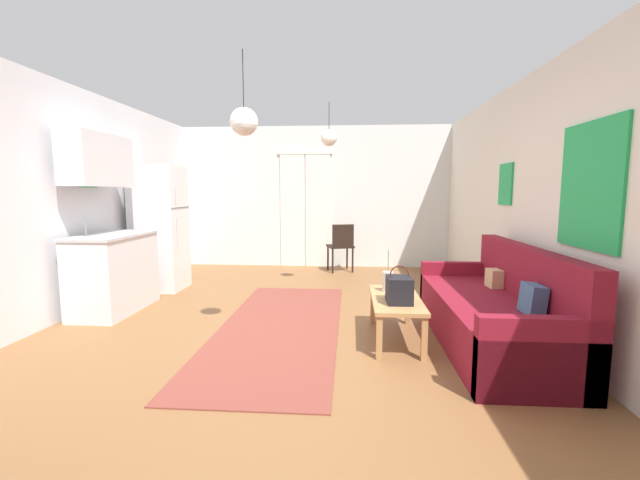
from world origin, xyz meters
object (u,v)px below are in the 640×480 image
Objects in this scene: coffee_table at (396,303)px; pendant_lamp_near at (244,122)px; bamboo_vase at (388,282)px; couch at (497,315)px; refrigerator at (160,228)px; accent_chair at (341,244)px; handbag at (399,289)px; pendant_lamp_far at (329,138)px.

coffee_table is 1.43× the size of pendant_lamp_near.
bamboo_vase is (-0.06, 0.23, 0.16)m from coffee_table.
pendant_lamp_near is (-2.27, -0.18, 1.72)m from couch.
accent_chair is at bearing 29.47° from refrigerator.
accent_chair reaches higher than handbag.
pendant_lamp_far is at bearing 111.56° from coffee_table.
bamboo_vase is 2.04m from pendant_lamp_near.
refrigerator reaches higher than bamboo_vase.
pendant_lamp_far reaches higher than coffee_table.
bamboo_vase is at bearing 163.08° from couch.
bamboo_vase is 2.40m from pendant_lamp_far.
bamboo_vase is 0.50× the size of accent_chair.
bamboo_vase is at bearing 104.16° from coffee_table.
bamboo_vase is at bearing 82.91° from accent_chair.
coffee_table is 2.15m from pendant_lamp_near.
accent_chair is at bearing 100.15° from coffee_table.
bamboo_vase is 3.51m from refrigerator.
couch is at bearing 97.14° from accent_chair.
pendant_lamp_far reaches higher than refrigerator.
handbag is 2.01m from pendant_lamp_near.
refrigerator is (-3.10, 1.60, 0.37)m from bamboo_vase.
couch is 4.53m from refrigerator.
couch is 5.20× the size of bamboo_vase.
coffee_table is at bearing 83.21° from accent_chair.
bamboo_vase is at bearing 20.15° from pendant_lamp_near.
pendant_lamp_near is (-0.77, -3.54, 1.52)m from accent_chair.
handbag is (0.06, -0.40, 0.02)m from bamboo_vase.
handbag is 3.51m from accent_chair.
refrigerator is 3.03× the size of pendant_lamp_far.
coffee_table is 2.67m from pendant_lamp_far.
accent_chair is at bearing 77.68° from pendant_lamp_near.
handbag is (0.01, -0.18, 0.18)m from coffee_table.
pendant_lamp_far is (-0.73, 1.86, 1.78)m from coffee_table.
pendant_lamp_far is at bearing 0.62° from refrigerator.
coffee_table is at bearing -30.07° from refrigerator.
refrigerator is 2.10× the size of accent_chair.
refrigerator is at bearing 12.53° from accent_chair.
couch is 2.13× the size of coffee_table.
refrigerator is at bearing -179.38° from pendant_lamp_far.
refrigerator is at bearing 130.85° from pendant_lamp_near.
pendant_lamp_far reaches higher than accent_chair.
pendant_lamp_far is (-1.64, 1.92, 1.85)m from couch.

